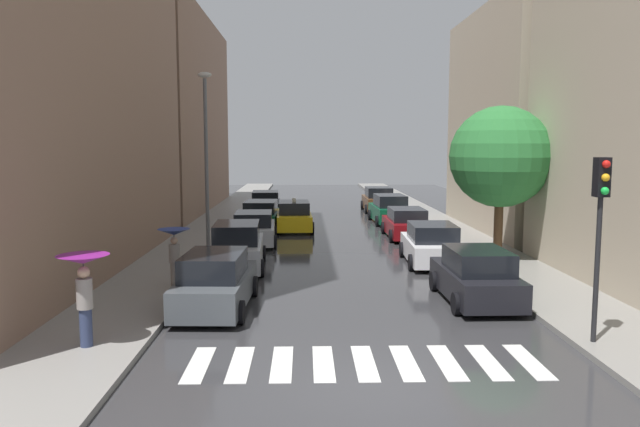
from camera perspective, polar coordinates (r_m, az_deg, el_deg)
The scene contains 22 objects.
ground_plane at distance 35.69m, azimuth 0.64°, elevation -1.15°, with size 28.00×72.00×0.04m, color #323235.
sidewalk_left at distance 36.03m, azimuth -9.75°, elevation -1.02°, with size 3.00×72.00×0.15m, color gray.
sidewalk_right at distance 36.50m, azimuth 10.89°, elevation -0.95°, with size 3.00×72.00×0.15m, color gray.
crosswalk_stripes at distance 13.65m, azimuth 4.21°, elevation -13.80°, with size 7.65×2.20×0.01m.
building_left_mid at distance 44.76m, azimuth -14.16°, elevation 8.95°, with size 6.00×20.54×13.59m, color #8C6B56.
building_right_mid at distance 35.15m, azimuth 19.22°, elevation 8.16°, with size 6.00×13.01×11.94m, color #B2A38C.
parked_car_left_nearest at distance 17.79m, azimuth -9.78°, elevation -6.42°, with size 2.18×4.57×1.69m.
parked_car_left_second at distance 23.33m, azimuth -7.78°, elevation -3.19°, with size 2.25×4.59×1.80m.
parked_car_left_third at distance 29.00m, azimuth -6.23°, elevation -1.46°, with size 2.28×4.34×1.57m.
parked_car_left_fourth at distance 34.27m, azimuth -5.54°, elevation -0.20°, with size 2.28×4.75×1.60m.
parked_car_left_fifth at distance 40.63m, azimuth -5.13°, elevation 0.88°, with size 2.29×4.51×1.65m.
parked_car_right_nearest at distance 18.94m, azimuth 14.43°, elevation -5.79°, with size 2.10×4.31×1.65m.
parked_car_right_second at distance 24.52m, azimuth 10.42°, elevation -2.93°, with size 2.28×4.34×1.63m.
parked_car_right_third at distance 31.08m, azimuth 8.10°, elevation -0.97°, with size 2.13×4.40×1.54m.
parked_car_right_fourth at distance 36.86m, azimuth 6.54°, elevation 0.35°, with size 2.26×4.72×1.73m.
parked_car_right_fifth at distance 43.15m, azimuth 5.50°, elevation 1.26°, with size 2.19×4.29×1.74m.
taxi_midroad at distance 33.57m, azimuth -2.46°, elevation -0.29°, with size 2.20×4.63×1.81m.
pedestrian_foreground at distance 14.76m, azimuth -21.29°, elevation -5.60°, with size 1.17×1.17×2.12m.
pedestrian_near_tree at distance 20.34m, azimuth -13.53°, elevation -2.76°, with size 1.05×1.05×1.86m.
street_tree_right at distance 25.44m, azimuth 16.59°, elevation 5.10°, with size 4.06×4.06×6.13m.
traffic_light_right_corner at distance 15.24m, azimuth 24.83°, elevation 0.43°, with size 0.30×0.42×4.30m.
lamp_post_left at distance 26.82m, azimuth -10.64°, elevation 5.93°, with size 0.60×0.28×7.66m.
Camera 1 is at (-1.30, -11.35, 4.74)m, focal length 34.10 mm.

